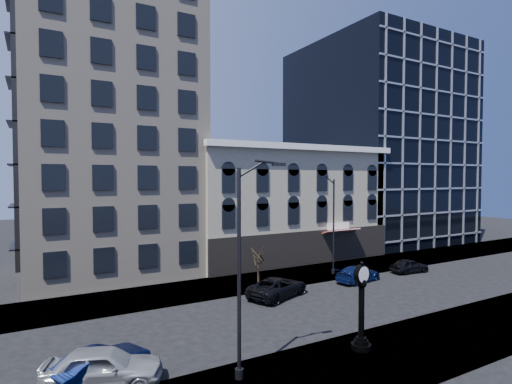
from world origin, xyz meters
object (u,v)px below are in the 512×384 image
street_clock (361,310)px  street_lamp_near (255,210)px  car_near_b (102,364)px  car_near_a (103,367)px

street_clock → street_lamp_near: street_lamp_near is taller
street_lamp_near → car_near_b: bearing=161.2°
street_clock → street_lamp_near: 8.24m
street_lamp_near → car_near_a: (-6.07, 2.59, -6.75)m
street_clock → car_near_a: size_ratio=0.92×
car_near_a → car_near_b: car_near_a is taller
street_clock → car_near_b: (-12.25, 3.47, -1.47)m
car_near_a → street_clock: bearing=-83.0°
car_near_a → car_near_b: size_ratio=1.14×
street_lamp_near → car_near_b: 9.70m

